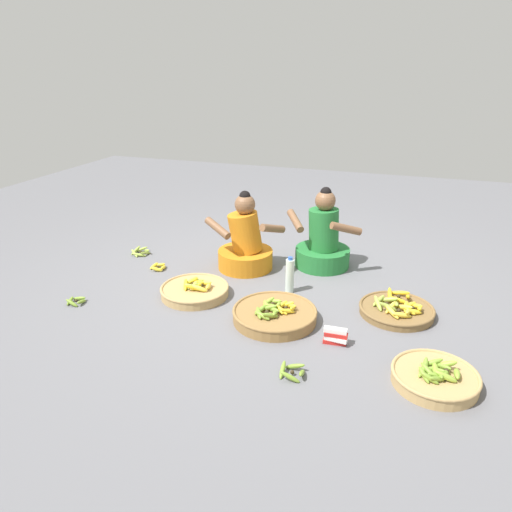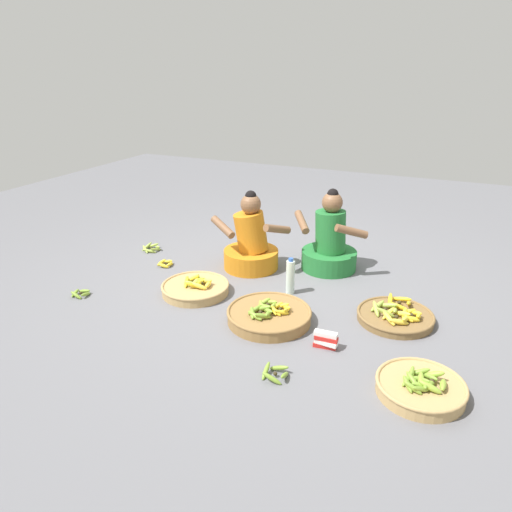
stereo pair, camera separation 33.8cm
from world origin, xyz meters
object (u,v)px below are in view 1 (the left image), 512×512
Objects in this scene: vendor_woman_behind at (323,242)px; banana_basket_front_left at (195,290)px; water_bottle at (290,276)px; loose_bananas_front_right at (158,267)px; banana_basket_front_center at (397,309)px; loose_bananas_near_vendor at (140,252)px; vendor_woman_front at (245,245)px; loose_bananas_near_bicycle at (76,301)px; loose_bananas_back_left at (292,371)px; banana_basket_back_right at (435,377)px; banana_basket_mid_left at (275,314)px; packet_carton_stack at (335,336)px.

banana_basket_front_left is (-0.88, -0.98, -0.20)m from vendor_woman_behind.
vendor_woman_behind is at bearing 77.31° from water_bottle.
loose_bananas_front_right is 1.32m from water_bottle.
banana_basket_front_center is 2.21m from loose_bananas_front_right.
loose_bananas_near_vendor is (-2.58, 0.44, -0.02)m from banana_basket_front_center.
vendor_woman_front is 1.57m from loose_bananas_near_bicycle.
loose_bananas_back_left is (-0.57, -1.03, -0.01)m from banana_basket_front_center.
banana_basket_back_right is at bearing -24.05° from loose_bananas_near_vendor.
banana_basket_front_left is 1.09× the size of banana_basket_back_right.
loose_bananas_near_vendor is 1.12m from loose_bananas_near_bicycle.
banana_basket_front_center reaches higher than loose_bananas_near_bicycle.
loose_bananas_back_left is (2.01, -1.47, 0.00)m from loose_bananas_near_vendor.
water_bottle reaches higher than banana_basket_front_center.
vendor_woman_behind is 2.42× the size of water_bottle.
vendor_woman_front is 1.06m from banana_basket_mid_left.
banana_basket_back_right is at bearing 13.37° from loose_bananas_back_left.
banana_basket_mid_left reaches higher than loose_bananas_near_vendor.
banana_basket_back_right is 3.26× the size of loose_bananas_back_left.
vendor_woman_behind is at bearing 39.39° from loose_bananas_near_bicycle.
vendor_woman_behind is 1.48× the size of banana_basket_back_right.
loose_bananas_back_left is at bearing -63.82° from banana_basket_mid_left.
vendor_woman_front is 0.86m from loose_bananas_front_right.
water_bottle is (-0.02, 0.51, 0.10)m from banana_basket_mid_left.
banana_basket_front_center is at bearing -6.87° from water_bottle.
vendor_woman_behind is at bearing 134.66° from banana_basket_front_center.
vendor_woman_behind reaches higher than loose_bananas_near_bicycle.
vendor_woman_front reaches higher than water_bottle.
vendor_woman_behind is 3.60× the size of loose_bananas_near_vendor.
banana_basket_front_left is 0.90× the size of banana_basket_mid_left.
vendor_woman_front is 0.74m from vendor_woman_behind.
vendor_woman_front is at bearing 142.77° from banana_basket_back_right.
banana_basket_mid_left is 2.98× the size of loose_bananas_near_vendor.
loose_bananas_near_vendor reaches higher than loose_bananas_front_right.
banana_basket_mid_left is 4.13× the size of loose_bananas_front_right.
banana_basket_mid_left is at bearing 116.18° from loose_bananas_back_left.
vendor_woman_behind is at bearing 9.81° from loose_bananas_near_vendor.
banana_basket_back_right is at bearing -57.10° from vendor_woman_behind.
loose_bananas_back_left is (1.07, -0.81, -0.02)m from banana_basket_front_left.
loose_bananas_near_vendor is at bearing 170.23° from banana_basket_front_center.
banana_basket_front_center is at bearing 61.19° from loose_bananas_back_left.
loose_bananas_near_bicycle is at bearing -177.50° from packet_carton_stack.
packet_carton_stack is at bearing -74.46° from vendor_woman_behind.
banana_basket_mid_left reaches higher than packet_carton_stack.
loose_bananas_near_vendor is 2.42m from packet_carton_stack.
vendor_woman_behind is at bearing 22.98° from vendor_woman_front.
vendor_woman_front is at bearing 47.11° from loose_bananas_near_bicycle.
banana_basket_mid_left is at bearing 160.84° from packet_carton_stack.
banana_basket_back_right is 1.23m from banana_basket_mid_left.
vendor_woman_front is 4.39× the size of packet_carton_stack.
banana_basket_front_left is 1.65m from banana_basket_front_center.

